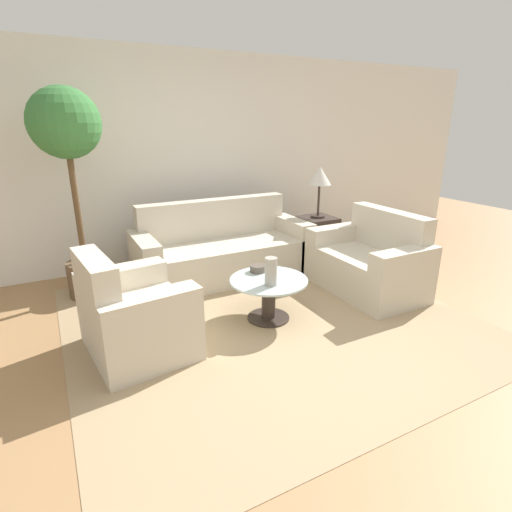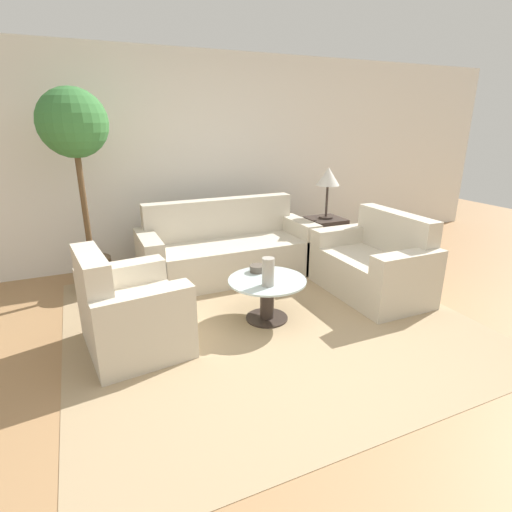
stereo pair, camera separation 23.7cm
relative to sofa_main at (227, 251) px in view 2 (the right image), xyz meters
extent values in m
plane|color=#9E754C|center=(-0.18, -2.09, -0.29)|extent=(14.00, 14.00, 0.00)
cube|color=white|center=(-0.18, 0.85, 1.01)|extent=(10.00, 0.06, 2.60)
cube|color=tan|center=(-0.07, -1.24, -0.29)|extent=(3.52, 3.33, 0.01)
cube|color=beige|center=(0.00, -0.08, -0.08)|extent=(1.84, 0.80, 0.43)
cube|color=beige|center=(0.00, 0.23, 0.15)|extent=(1.84, 0.18, 0.89)
cube|color=beige|center=(-0.92, -0.08, 0.02)|extent=(0.20, 0.80, 0.61)
cube|color=beige|center=(0.92, -0.08, 0.02)|extent=(0.20, 0.80, 0.61)
cube|color=beige|center=(-1.25, -1.22, -0.08)|extent=(0.81, 0.76, 0.43)
cube|color=beige|center=(-1.53, -1.25, 0.13)|extent=(0.26, 0.70, 0.85)
cube|color=beige|center=(-1.21, -1.56, 0.02)|extent=(0.75, 0.28, 0.61)
cube|color=beige|center=(-1.29, -0.88, 0.02)|extent=(0.75, 0.28, 0.61)
cube|color=beige|center=(1.19, -1.16, -0.08)|extent=(0.76, 1.03, 0.43)
cube|color=beige|center=(1.48, -1.16, 0.14)|extent=(0.18, 1.03, 0.87)
cube|color=beige|center=(1.20, -0.64, 0.02)|extent=(0.76, 0.20, 0.61)
cube|color=beige|center=(1.19, -1.67, 0.02)|extent=(0.76, 0.20, 0.61)
cylinder|color=#332823|center=(-0.07, -1.24, -0.28)|extent=(0.39, 0.39, 0.02)
cylinder|color=#332823|center=(-0.07, -1.24, -0.10)|extent=(0.13, 0.13, 0.38)
cylinder|color=#B2C6C6|center=(-0.07, -1.24, 0.10)|extent=(0.72, 0.72, 0.02)
cube|color=#332823|center=(1.34, -0.07, 0.00)|extent=(0.43, 0.43, 0.58)
cylinder|color=#332823|center=(1.34, -0.07, 0.31)|extent=(0.18, 0.18, 0.02)
cylinder|color=#332823|center=(1.34, -0.07, 0.52)|extent=(0.03, 0.03, 0.40)
cone|color=beige|center=(1.34, -0.07, 0.83)|extent=(0.29, 0.29, 0.22)
cylinder|color=brown|center=(-1.50, 0.13, -0.10)|extent=(0.39, 0.39, 0.38)
cylinder|color=brown|center=(-1.50, 0.13, 0.68)|extent=(0.06, 0.06, 1.20)
sphere|color=#387538|center=(-1.50, 0.13, 1.46)|extent=(0.67, 0.67, 0.67)
cylinder|color=#9E998E|center=(-0.12, -1.37, 0.24)|extent=(0.11, 0.11, 0.25)
cylinder|color=brown|center=(-0.07, -1.03, 0.14)|extent=(0.15, 0.15, 0.07)
camera|label=1|loc=(-1.75, -4.18, 1.48)|focal=28.00mm
camera|label=2|loc=(-1.54, -4.28, 1.48)|focal=28.00mm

